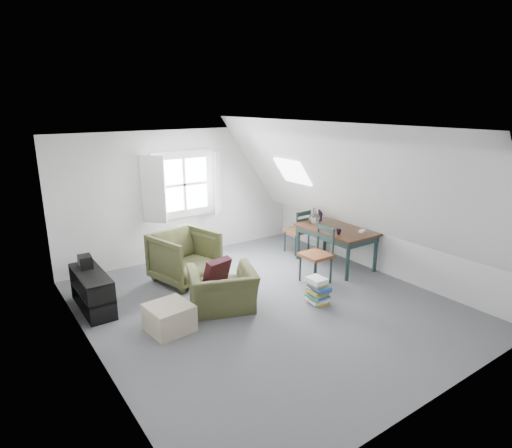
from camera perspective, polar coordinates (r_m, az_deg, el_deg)
floor at (r=6.67m, az=1.36°, el=-10.71°), size 5.50×5.50×0.00m
ceiling at (r=5.98m, az=1.51°, el=11.22°), size 5.50×5.50×0.00m
wall_back at (r=8.52m, az=-9.63°, el=3.92°), size 5.00×0.00×5.00m
wall_front at (r=4.45m, az=23.18°, el=-8.50°), size 5.00×0.00×5.00m
wall_left at (r=5.21m, az=-21.40°, el=-4.75°), size 0.00×5.50×5.50m
wall_right at (r=7.91m, az=16.20°, el=2.58°), size 0.00×5.50×5.50m
slope_left at (r=5.33m, az=-12.08°, el=2.39°), size 3.19×5.50×4.48m
slope_right at (r=7.10m, az=11.64°, el=5.75°), size 3.19×5.50×4.48m
dormer_window at (r=8.41m, az=-9.47°, el=5.17°), size 1.71×0.35×1.30m
skylight at (r=8.04m, az=4.89°, el=6.97°), size 0.35×0.75×0.47m
armchair_near at (r=6.58m, az=-4.44°, el=-11.17°), size 1.19×1.12×0.62m
armchair_far at (r=7.61m, az=-9.33°, el=-7.44°), size 1.15×1.17×0.88m
throw_pillow at (r=6.47m, az=-5.22°, el=-6.37°), size 0.46×0.32×0.43m
ottoman at (r=6.04m, az=-11.47°, el=-12.12°), size 0.60×0.60×0.37m
dining_table at (r=8.13m, az=10.63°, el=-1.20°), size 0.88×1.46×0.73m
demijohn at (r=8.27m, az=7.76°, el=0.83°), size 0.21×0.21×0.30m
vase_twigs at (r=8.51m, az=8.56°, el=1.34°), size 0.08×0.09×0.63m
cup at (r=7.73m, az=10.93°, el=-1.36°), size 0.12×0.12×0.09m
paper_box at (r=7.95m, az=13.99°, el=-0.92°), size 0.13×0.10×0.04m
dining_chair_far at (r=8.75m, az=5.64°, el=-0.86°), size 0.43×0.43×0.91m
dining_chair_near at (r=7.36m, az=8.23°, el=-3.94°), size 0.46×0.46×0.97m
media_shelf at (r=6.86m, az=-20.89°, el=-8.63°), size 0.38×1.13×0.58m
electronics_box at (r=6.97m, az=-21.82°, el=-4.73°), size 0.20×0.26×0.20m
magazine_stack at (r=6.70m, az=8.24°, el=-8.79°), size 0.31×0.37×0.41m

